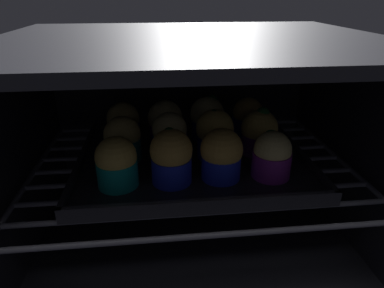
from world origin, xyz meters
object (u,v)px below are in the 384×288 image
(muffin_row0_col0, at_px, (117,163))
(muffin_row1_col3, at_px, (259,133))
(muffin_row2_col3, at_px, (247,118))
(muffin_row0_col1, at_px, (171,157))
(baking_tray, at_px, (192,159))
(muffin_row0_col3, at_px, (272,155))
(muffin_row2_col2, at_px, (207,118))
(muffin_row1_col2, at_px, (215,134))
(muffin_row1_col0, at_px, (123,140))
(muffin_row2_col1, at_px, (165,122))
(muffin_row1_col1, at_px, (170,136))
(muffin_row0_col2, at_px, (221,155))
(muffin_row2_col0, at_px, (123,124))

(muffin_row0_col0, distance_m, muffin_row1_col3, 0.25)
(muffin_row2_col3, bearing_deg, muffin_row0_col1, -134.29)
(baking_tray, xyz_separation_m, muffin_row0_col3, (0.11, -0.08, 0.04))
(muffin_row0_col1, relative_size, muffin_row0_col3, 1.15)
(muffin_row2_col2, bearing_deg, muffin_row1_col2, -89.77)
(muffin_row1_col0, bearing_deg, muffin_row0_col3, -19.28)
(muffin_row1_col3, bearing_deg, muffin_row1_col0, -179.64)
(baking_tray, xyz_separation_m, muffin_row2_col2, (0.04, 0.08, 0.05))
(muffin_row0_col0, bearing_deg, muffin_row1_col0, 88.45)
(muffin_row2_col1, bearing_deg, baking_tray, -60.99)
(muffin_row1_col2, relative_size, muffin_row2_col2, 1.02)
(muffin_row2_col2, bearing_deg, muffin_row1_col3, -43.57)
(muffin_row0_col3, distance_m, muffin_row2_col1, 0.22)
(muffin_row0_col3, relative_size, muffin_row1_col0, 0.96)
(muffin_row1_col1, xyz_separation_m, muffin_row1_col2, (0.08, -0.01, 0.00))
(muffin_row0_col2, distance_m, muffin_row2_col3, 0.18)
(muffin_row2_col1, height_order, muffin_row2_col3, muffin_row2_col1)
(muffin_row2_col2, bearing_deg, muffin_row0_col1, -115.87)
(muffin_row2_col0, distance_m, muffin_row2_col3, 0.24)
(muffin_row1_col3, distance_m, muffin_row2_col0, 0.25)
(muffin_row0_col0, relative_size, muffin_row1_col2, 0.90)
(baking_tray, height_order, muffin_row1_col0, muffin_row1_col0)
(muffin_row1_col0, relative_size, muffin_row2_col1, 0.98)
(muffin_row0_col0, bearing_deg, muffin_row2_col3, 34.56)
(muffin_row1_col0, xyz_separation_m, muffin_row1_col2, (0.16, -0.01, 0.00))
(muffin_row0_col1, xyz_separation_m, muffin_row2_col3, (0.16, 0.16, -0.00))
(muffin_row0_col0, relative_size, muffin_row1_col0, 1.00)
(baking_tray, xyz_separation_m, muffin_row0_col0, (-0.12, -0.08, 0.04))
(muffin_row2_col0, bearing_deg, muffin_row0_col2, -44.28)
(muffin_row2_col0, bearing_deg, muffin_row1_col2, -26.74)
(muffin_row1_col1, bearing_deg, muffin_row2_col2, 45.23)
(muffin_row0_col0, distance_m, muffin_row2_col2, 0.23)
(muffin_row1_col2, xyz_separation_m, muffin_row2_col1, (-0.08, 0.08, -0.00))
(muffin_row0_col2, relative_size, muffin_row1_col3, 0.95)
(muffin_row1_col0, distance_m, muffin_row1_col1, 0.08)
(baking_tray, distance_m, muffin_row1_col1, 0.06)
(muffin_row1_col1, relative_size, muffin_row2_col3, 1.05)
(muffin_row0_col3, xyz_separation_m, muffin_row2_col3, (0.00, 0.16, 0.00))
(baking_tray, height_order, muffin_row0_col3, muffin_row0_col3)
(muffin_row1_col2, height_order, muffin_row2_col1, muffin_row1_col2)
(muffin_row1_col0, relative_size, muffin_row2_col2, 0.92)
(muffin_row2_col1, height_order, muffin_row2_col2, muffin_row2_col2)
(baking_tray, bearing_deg, muffin_row2_col3, 34.72)
(muffin_row0_col2, height_order, muffin_row1_col3, muffin_row1_col3)
(muffin_row0_col2, bearing_deg, muffin_row1_col3, 44.13)
(muffin_row0_col1, relative_size, muffin_row1_col1, 1.05)
(muffin_row0_col1, bearing_deg, muffin_row0_col2, 2.67)
(muffin_row0_col3, distance_m, muffin_row2_col3, 0.16)
(muffin_row1_col1, xyz_separation_m, muffin_row2_col1, (-0.01, 0.07, -0.00))
(muffin_row0_col2, relative_size, muffin_row2_col1, 1.02)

